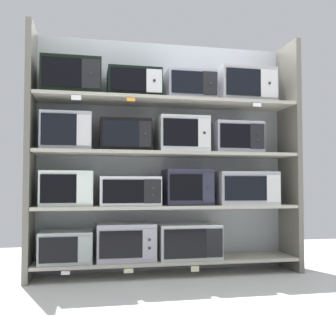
# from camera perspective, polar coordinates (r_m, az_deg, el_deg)

# --- Properties ---
(ground) EXTENTS (6.41, 6.00, 0.02)m
(ground) POSITION_cam_1_polar(r_m,az_deg,el_deg) (2.90, 4.06, -19.04)
(ground) COLOR silver
(back_panel) EXTENTS (2.61, 0.04, 2.23)m
(back_panel) POSITION_cam_1_polar(r_m,az_deg,el_deg) (3.99, -0.64, 1.77)
(back_panel) COLOR #9EA3A8
(back_panel) RESTS_ON ground
(upright_left) EXTENTS (0.05, 0.42, 2.23)m
(upright_left) POSITION_cam_1_polar(r_m,az_deg,el_deg) (3.73, -18.93, 2.22)
(upright_left) COLOR #68645B
(upright_left) RESTS_ON ground
(upright_right) EXTENTS (0.05, 0.42, 2.23)m
(upright_right) POSITION_cam_1_polar(r_m,az_deg,el_deg) (4.19, 16.81, 1.67)
(upright_right) COLOR #68645B
(upright_right) RESTS_ON ground
(shelf_0) EXTENTS (2.41, 0.42, 0.03)m
(shelf_0) POSITION_cam_1_polar(r_m,az_deg,el_deg) (3.82, 0.00, -12.91)
(shelf_0) COLOR #ADA899
(shelf_0) RESTS_ON ground
(microwave_0) EXTENTS (0.46, 0.39, 0.27)m
(microwave_0) POSITION_cam_1_polar(r_m,az_deg,el_deg) (3.72, -14.21, -10.71)
(microwave_0) COLOR #98A5A2
(microwave_0) RESTS_ON shelf_0
(microwave_1) EXTENTS (0.52, 0.37, 0.33)m
(microwave_1) POSITION_cam_1_polar(r_m,az_deg,el_deg) (3.73, -6.01, -10.31)
(microwave_1) COLOR #A5A2AE
(microwave_1) RESTS_ON shelf_0
(microwave_2) EXTENTS (0.57, 0.39, 0.32)m
(microwave_2) POSITION_cam_1_polar(r_m,az_deg,el_deg) (3.83, 2.83, -10.24)
(microwave_2) COLOR #B7BCBA
(microwave_2) RESTS_ON shelf_0
(price_tag_0) EXTENTS (0.07, 0.00, 0.03)m
(price_tag_0) POSITION_cam_1_polar(r_m,az_deg,el_deg) (3.55, -14.29, -14.18)
(price_tag_0) COLOR white
(price_tag_1) EXTENTS (0.08, 0.00, 0.04)m
(price_tag_1) POSITION_cam_1_polar(r_m,az_deg,el_deg) (3.56, -5.59, -14.26)
(price_tag_1) COLOR beige
(price_tag_2) EXTENTS (0.07, 0.00, 0.05)m
(price_tag_2) POSITION_cam_1_polar(r_m,az_deg,el_deg) (3.67, 3.84, -14.03)
(price_tag_2) COLOR beige
(shelf_1) EXTENTS (2.41, 0.42, 0.03)m
(shelf_1) POSITION_cam_1_polar(r_m,az_deg,el_deg) (3.76, 0.00, -5.50)
(shelf_1) COLOR #ADA899
(microwave_3) EXTENTS (0.46, 0.33, 0.31)m
(microwave_3) POSITION_cam_1_polar(r_m,az_deg,el_deg) (3.69, -14.11, -2.84)
(microwave_3) COLOR silver
(microwave_3) RESTS_ON shelf_1
(microwave_4) EXTENTS (0.54, 0.39, 0.26)m
(microwave_4) POSITION_cam_1_polar(r_m,az_deg,el_deg) (3.70, -5.47, -3.28)
(microwave_4) COLOR silver
(microwave_4) RESTS_ON shelf_1
(microwave_5) EXTENTS (0.43, 0.35, 0.33)m
(microwave_5) POSITION_cam_1_polar(r_m,az_deg,el_deg) (3.79, 2.75, -2.75)
(microwave_5) COLOR #272838
(microwave_5) RESTS_ON shelf_1
(microwave_6) EXTENTS (0.57, 0.43, 0.31)m
(microwave_6) POSITION_cam_1_polar(r_m,az_deg,el_deg) (3.96, 10.63, -2.83)
(microwave_6) COLOR #9A9DA3
(microwave_6) RESTS_ON shelf_1
(shelf_2) EXTENTS (2.41, 0.42, 0.03)m
(shelf_2) POSITION_cam_1_polar(r_m,az_deg,el_deg) (3.77, 0.00, 1.99)
(shelf_2) COLOR #ADA899
(microwave_7) EXTENTS (0.44, 0.36, 0.33)m
(microwave_7) POSITION_cam_1_polar(r_m,az_deg,el_deg) (3.72, -14.16, 4.94)
(microwave_7) COLOR #A1A7AD
(microwave_7) RESTS_ON shelf_2
(microwave_8) EXTENTS (0.45, 0.35, 0.29)m
(microwave_8) POSITION_cam_1_polar(r_m,az_deg,el_deg) (3.72, -6.11, 4.54)
(microwave_8) COLOR black
(microwave_8) RESTS_ON shelf_2
(microwave_9) EXTENTS (0.46, 0.43, 0.32)m
(microwave_9) POSITION_cam_1_polar(r_m,az_deg,el_deg) (3.81, 1.89, 4.62)
(microwave_9) COLOR #B9BDBD
(microwave_9) RESTS_ON shelf_2
(microwave_10) EXTENTS (0.46, 0.39, 0.29)m
(microwave_10) POSITION_cam_1_polar(r_m,az_deg,el_deg) (3.96, 9.45, 4.15)
(microwave_10) COLOR #A3A2AF
(microwave_10) RESTS_ON shelf_2
(shelf_3) EXTENTS (2.41, 0.42, 0.03)m
(shelf_3) POSITION_cam_1_polar(r_m,az_deg,el_deg) (3.84, 0.00, 9.33)
(shelf_3) COLOR #ADA899
(microwave_11) EXTENTS (0.52, 0.40, 0.32)m
(microwave_11) POSITION_cam_1_polar(r_m,az_deg,el_deg) (3.81, -13.46, 12.20)
(microwave_11) COLOR black
(microwave_11) RESTS_ON shelf_3
(microwave_12) EXTENTS (0.49, 0.36, 0.26)m
(microwave_12) POSITION_cam_1_polar(r_m,az_deg,el_deg) (3.82, -4.85, 11.64)
(microwave_12) COLOR black
(microwave_12) RESTS_ON shelf_3
(microwave_13) EXTENTS (0.46, 0.36, 0.27)m
(microwave_13) POSITION_cam_1_polar(r_m,az_deg,el_deg) (3.92, 3.07, 11.36)
(microwave_13) COLOR #9A9CAB
(microwave_13) RESTS_ON shelf_3
(microwave_14) EXTENTS (0.54, 0.34, 0.33)m
(microwave_14) POSITION_cam_1_polar(r_m,az_deg,el_deg) (4.09, 10.85, 11.23)
(microwave_14) COLOR #A1A1A6
(microwave_14) RESTS_ON shelf_3
(price_tag_3) EXTENTS (0.08, 0.00, 0.04)m
(price_tag_3) POSITION_cam_1_polar(r_m,az_deg,el_deg) (3.56, -12.84, 9.69)
(price_tag_3) COLOR white
(price_tag_4) EXTENTS (0.07, 0.00, 0.03)m
(price_tag_4) POSITION_cam_1_polar(r_m,az_deg,el_deg) (3.57, -5.27, 9.64)
(price_tag_4) COLOR orange
(price_tag_5) EXTENTS (0.08, 0.00, 0.03)m
(price_tag_5) POSITION_cam_1_polar(r_m,az_deg,el_deg) (3.87, 12.49, 8.73)
(price_tag_5) COLOR white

